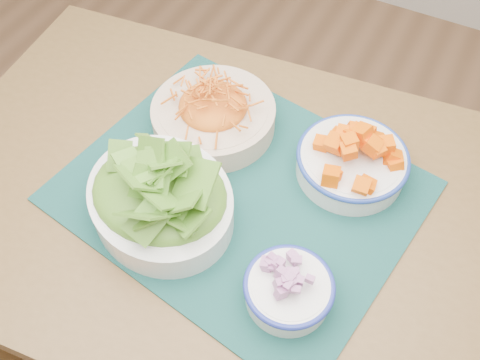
# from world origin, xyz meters

# --- Properties ---
(table) EXTENTS (1.16, 0.83, 0.75)m
(table) POSITION_xyz_m (0.24, 0.26, 0.64)
(table) COLOR brown
(table) RESTS_ON ground
(placemat) EXTENTS (0.63, 0.55, 0.00)m
(placemat) POSITION_xyz_m (0.26, 0.27, 0.75)
(placemat) COLOR #0B2C2A
(placemat) RESTS_ON table
(carrot_bowl) EXTENTS (0.30, 0.30, 0.09)m
(carrot_bowl) POSITION_xyz_m (0.15, 0.38, 0.80)
(carrot_bowl) COLOR beige
(carrot_bowl) RESTS_ON placemat
(squash_bowl) EXTENTS (0.25, 0.25, 0.10)m
(squash_bowl) POSITION_xyz_m (0.41, 0.40, 0.80)
(squash_bowl) COLOR silver
(squash_bowl) RESTS_ON placemat
(lettuce_bowl) EXTENTS (0.33, 0.31, 0.13)m
(lettuce_bowl) POSITION_xyz_m (0.17, 0.17, 0.81)
(lettuce_bowl) COLOR white
(lettuce_bowl) RESTS_ON placemat
(onion_bowl) EXTENTS (0.14, 0.14, 0.07)m
(onion_bowl) POSITION_xyz_m (0.42, 0.13, 0.79)
(onion_bowl) COLOR white
(onion_bowl) RESTS_ON placemat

